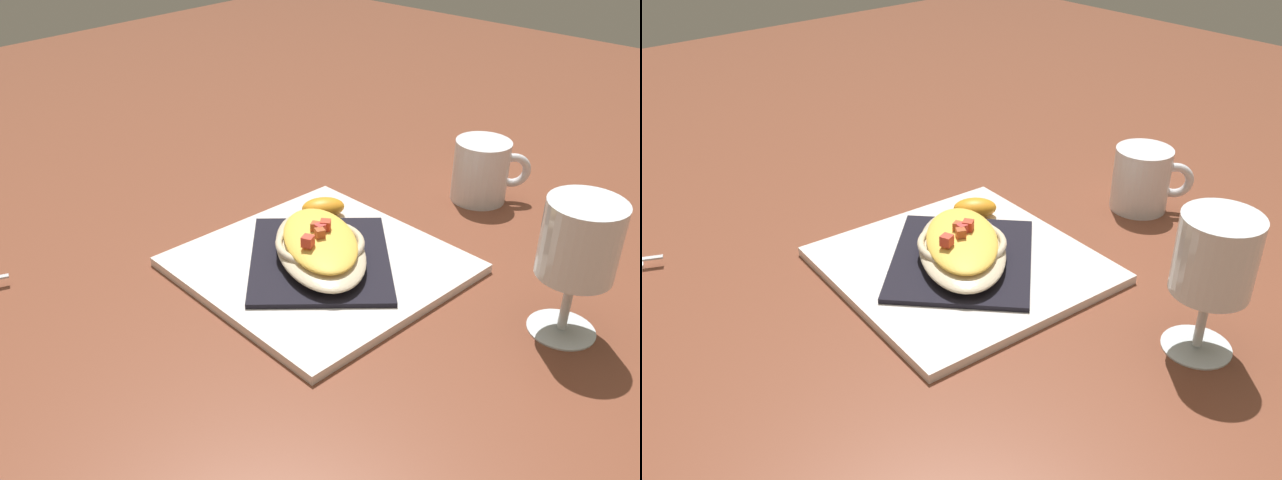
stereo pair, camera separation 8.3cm
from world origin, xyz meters
TOP-DOWN VIEW (x-y plane):
  - ground_plane at (0.00, 0.00)m, footprint 2.60×2.60m
  - square_plate at (0.00, 0.00)m, footprint 0.32×0.32m
  - folded_napkin at (0.00, 0.00)m, footprint 0.26×0.26m
  - gratin_dish at (0.00, 0.00)m, footprint 0.20×0.22m
  - orange_garnish at (-0.09, -0.08)m, footprint 0.07×0.06m
  - coffee_mug at (-0.30, 0.04)m, footprint 0.09×0.10m
  - stemmed_glass at (-0.09, 0.28)m, footprint 0.08×0.08m

SIDE VIEW (x-z plane):
  - ground_plane at x=0.00m, z-range 0.00..0.00m
  - square_plate at x=0.00m, z-range 0.00..0.01m
  - folded_napkin at x=0.00m, z-range 0.01..0.02m
  - orange_garnish at x=-0.09m, z-range 0.01..0.04m
  - gratin_dish at x=0.00m, z-range 0.01..0.06m
  - coffee_mug at x=-0.30m, z-range -0.01..0.09m
  - stemmed_glass at x=-0.09m, z-range 0.03..0.18m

